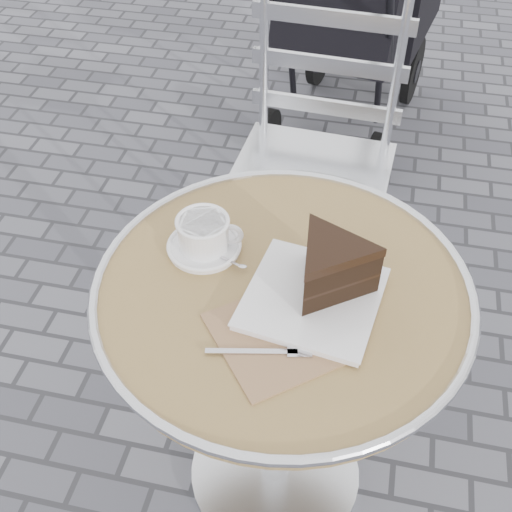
% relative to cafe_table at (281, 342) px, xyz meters
% --- Properties ---
extents(ground, '(80.00, 80.00, 0.00)m').
position_rel_cafe_table_xyz_m(ground, '(0.00, 0.00, -0.57)').
color(ground, slate).
rests_on(ground, ground).
extents(cafe_table, '(0.72, 0.72, 0.74)m').
position_rel_cafe_table_xyz_m(cafe_table, '(0.00, 0.00, 0.00)').
color(cafe_table, silver).
rests_on(cafe_table, ground).
extents(cappuccino_set, '(0.16, 0.14, 0.07)m').
position_rel_cafe_table_xyz_m(cappuccino_set, '(-0.17, 0.07, 0.20)').
color(cappuccino_set, white).
rests_on(cappuccino_set, cafe_table).
extents(cake_plate_set, '(0.32, 0.37, 0.13)m').
position_rel_cafe_table_xyz_m(cake_plate_set, '(0.08, -0.01, 0.22)').
color(cake_plate_set, '#997054').
rests_on(cake_plate_set, cafe_table).
extents(bistro_chair, '(0.46, 0.46, 0.97)m').
position_rel_cafe_table_xyz_m(bistro_chair, '(-0.03, 0.74, 0.03)').
color(bistro_chair, silver).
rests_on(bistro_chair, ground).
extents(baby_stroller, '(0.67, 1.14, 1.12)m').
position_rel_cafe_table_xyz_m(baby_stroller, '(-0.02, 1.79, -0.07)').
color(baby_stroller, black).
rests_on(baby_stroller, ground).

